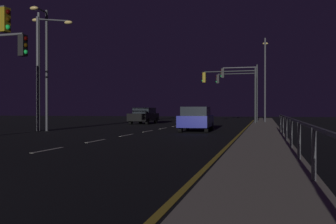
# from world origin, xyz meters

# --- Properties ---
(ground_plane) EXTENTS (112.00, 112.00, 0.00)m
(ground_plane) POSITION_xyz_m (0.00, 17.50, 0.00)
(ground_plane) COLOR black
(ground_plane) RESTS_ON ground
(sidewalk_right) EXTENTS (2.13, 77.00, 0.14)m
(sidewalk_right) POSITION_xyz_m (7.22, 17.50, 0.07)
(sidewalk_right) COLOR #9E937F
(sidewalk_right) RESTS_ON ground
(lane_markings_center) EXTENTS (0.14, 50.00, 0.01)m
(lane_markings_center) POSITION_xyz_m (0.00, 21.00, 0.01)
(lane_markings_center) COLOR silver
(lane_markings_center) RESTS_ON ground
(lane_edge_line) EXTENTS (0.14, 53.00, 0.01)m
(lane_edge_line) POSITION_xyz_m (5.91, 22.50, 0.01)
(lane_edge_line) COLOR gold
(lane_edge_line) RESTS_ON ground
(car) EXTENTS (1.98, 4.47, 1.57)m
(car) POSITION_xyz_m (3.05, 21.57, 0.82)
(car) COLOR navy
(car) RESTS_ON ground
(car_oncoming) EXTENTS (1.89, 4.43, 1.57)m
(car_oncoming) POSITION_xyz_m (-4.03, 33.08, 0.82)
(car_oncoming) COLOR black
(car_oncoming) RESTS_ON ground
(traffic_light_far_right) EXTENTS (4.50, 0.48, 5.38)m
(traffic_light_far_right) POSITION_xyz_m (4.54, 39.99, 3.96)
(traffic_light_far_right) COLOR #4C4C51
(traffic_light_far_right) RESTS_ON sidewalk_right
(traffic_light_far_left) EXTENTS (3.73, 0.35, 5.73)m
(traffic_light_far_left) POSITION_xyz_m (5.01, 37.03, 4.15)
(traffic_light_far_left) COLOR #2D3033
(traffic_light_far_left) RESTS_ON sidewalk_right
(traffic_light_mid_left) EXTENTS (5.09, 0.53, 5.08)m
(traffic_light_mid_left) POSITION_xyz_m (4.18, 33.91, 3.78)
(traffic_light_mid_left) COLOR #2D3033
(traffic_light_mid_left) RESTS_ON sidewalk_right
(street_lamp_far_end) EXTENTS (0.56, 2.07, 8.35)m
(street_lamp_far_end) POSITION_xyz_m (7.32, 37.41, 5.09)
(street_lamp_far_end) COLOR #38383D
(street_lamp_far_end) RESTS_ON sidewalk_right
(street_lamp_median) EXTENTS (0.56, 1.79, 7.84)m
(street_lamp_median) POSITION_xyz_m (-6.46, 19.47, 4.66)
(street_lamp_median) COLOR #38383D
(street_lamp_median) RESTS_ON ground
(street_lamp_mid_block) EXTENTS (1.16, 1.20, 7.81)m
(street_lamp_mid_block) POSITION_xyz_m (-7.37, 20.19, 4.61)
(street_lamp_mid_block) COLOR #4C4C51
(street_lamp_mid_block) RESTS_ON ground
(street_lamp_corner) EXTENTS (2.02, 1.24, 7.35)m
(street_lamp_corner) POSITION_xyz_m (-6.55, 19.50, 4.44)
(street_lamp_corner) COLOR #4C4C51
(street_lamp_corner) RESTS_ON ground
(barrier_fence) EXTENTS (0.09, 21.89, 0.98)m
(barrier_fence) POSITION_xyz_m (8.14, 8.90, 0.88)
(barrier_fence) COLOR #59595E
(barrier_fence) RESTS_ON sidewalk_right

